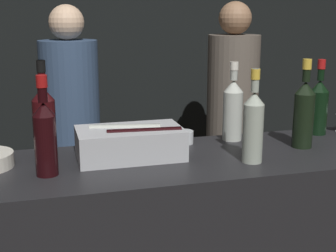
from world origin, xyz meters
name	(u,v)px	position (x,y,z in m)	size (l,w,h in m)	color
wall_back_chalkboard	(98,38)	(0.00, 2.29, 1.40)	(6.40, 0.06, 2.80)	black
ice_bin_with_bottles	(131,141)	(-0.14, 0.33, 1.12)	(0.39, 0.23, 0.12)	#B7BABF
candle_votive	(184,137)	(0.11, 0.46, 1.09)	(0.08, 0.08, 0.05)	silver
red_wine_bottle_black_foil	(44,120)	(-0.44, 0.40, 1.21)	(0.08, 0.08, 0.37)	black
rose_wine_bottle	(253,124)	(0.28, 0.16, 1.20)	(0.07, 0.07, 0.34)	#9EA899
red_wine_bottle_burgundy	(318,105)	(0.74, 0.45, 1.19)	(0.08, 0.08, 0.33)	black
champagne_bottle	(304,112)	(0.56, 0.28, 1.21)	(0.08, 0.08, 0.36)	black
red_wine_bottle_tall	(45,135)	(-0.45, 0.21, 1.20)	(0.08, 0.08, 0.34)	black
white_wine_bottle	(233,108)	(0.33, 0.46, 1.20)	(0.08, 0.08, 0.33)	#B2B7AD
person_in_hoodie	(232,114)	(0.77, 1.49, 0.93)	(0.34, 0.34, 1.66)	black
person_blond_tee	(72,124)	(-0.28, 1.57, 0.91)	(0.36, 0.36, 1.64)	black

